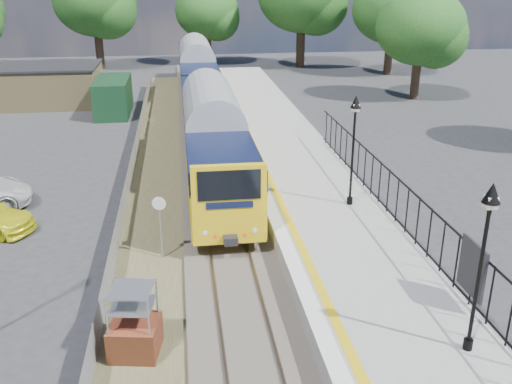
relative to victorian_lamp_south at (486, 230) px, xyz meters
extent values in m
plane|color=#2D2D30|center=(-5.50, 4.00, -4.30)|extent=(120.00, 120.00, 0.00)
cube|color=#473F38|center=(-5.50, 14.00, -4.20)|extent=(3.40, 80.00, 0.20)
cube|color=#4C472D|center=(-8.40, 12.00, -4.27)|extent=(2.60, 70.00, 0.06)
cube|color=brown|center=(-6.22, 14.00, -4.08)|extent=(0.07, 80.00, 0.14)
cube|color=brown|center=(-4.78, 14.00, -4.08)|extent=(0.07, 80.00, 0.14)
cube|color=gray|center=(-1.30, 12.00, -3.85)|extent=(5.00, 70.00, 0.90)
cube|color=silver|center=(-3.55, 12.00, -3.39)|extent=(0.50, 70.00, 0.01)
cube|color=gold|center=(-3.05, 12.00, -3.39)|extent=(0.30, 70.00, 0.01)
cylinder|color=black|center=(0.00, 0.00, -3.25)|extent=(0.24, 0.24, 0.30)
cylinder|color=black|center=(0.00, 0.00, -1.40)|extent=(0.10, 0.10, 3.70)
cube|color=black|center=(0.00, 0.00, 0.55)|extent=(0.08, 0.08, 0.30)
cube|color=beige|center=(0.00, 0.00, 0.72)|extent=(0.26, 0.26, 0.30)
cone|color=black|center=(0.00, 0.00, 0.95)|extent=(0.44, 0.44, 0.50)
cylinder|color=black|center=(-0.20, 10.00, -3.25)|extent=(0.24, 0.24, 0.30)
cylinder|color=black|center=(-0.20, 10.00, -1.40)|extent=(0.10, 0.10, 3.70)
cube|color=black|center=(-0.20, 10.00, 0.55)|extent=(0.08, 0.08, 0.30)
cube|color=beige|center=(-0.20, 10.00, 0.72)|extent=(0.26, 0.26, 0.30)
cone|color=black|center=(-0.20, 10.00, 0.95)|extent=(0.44, 0.44, 0.50)
cube|color=black|center=(1.05, 6.50, -1.65)|extent=(0.05, 26.00, 0.05)
cube|color=black|center=(1.00, 2.00, -2.20)|extent=(0.08, 1.40, 1.60)
cube|color=#998856|center=(-17.50, 36.00, -2.80)|extent=(8.00, 6.00, 3.00)
cube|color=black|center=(-17.50, 36.00, -1.25)|extent=(8.20, 6.20, 0.15)
cube|color=#12341D|center=(-12.00, 32.00, -3.00)|extent=(2.40, 6.00, 2.60)
cylinder|color=#332319|center=(-15.50, 54.00, -2.37)|extent=(0.88, 0.88, 3.85)
ellipsoid|color=#174517|center=(-15.50, 54.00, 2.85)|extent=(8.80, 8.80, 7.48)
cylinder|color=#332319|center=(-3.50, 56.00, -2.72)|extent=(0.72, 0.72, 3.15)
ellipsoid|color=#174517|center=(-3.50, 56.00, 1.55)|extent=(7.20, 7.20, 6.12)
cylinder|color=#332319|center=(6.50, 52.00, -2.20)|extent=(0.96, 0.96, 4.20)
cylinder|color=#332319|center=(14.50, 46.00, -2.55)|extent=(0.80, 0.80, 3.50)
ellipsoid|color=#174517|center=(14.50, 46.00, 2.20)|extent=(8.00, 8.00, 6.80)
cylinder|color=#332319|center=(12.50, 34.00, -2.72)|extent=(0.72, 0.72, 3.15)
ellipsoid|color=#174517|center=(12.50, 34.00, 1.55)|extent=(7.20, 7.20, 6.12)
cube|color=gold|center=(-5.50, 17.41, -2.61)|extent=(2.80, 20.00, 1.90)
cube|color=#0D1533|center=(-5.50, 17.41, -1.31)|extent=(2.82, 20.00, 0.90)
cube|color=black|center=(-5.50, 17.41, -1.31)|extent=(2.82, 18.00, 0.70)
cube|color=black|center=(-5.50, 17.41, -3.79)|extent=(2.00, 18.00, 0.45)
cube|color=gold|center=(-5.50, 38.01, -2.61)|extent=(2.80, 20.00, 1.90)
cube|color=#0D1533|center=(-5.50, 38.01, -1.31)|extent=(2.82, 20.00, 0.90)
cube|color=black|center=(-5.50, 38.01, -1.31)|extent=(2.82, 18.00, 0.70)
cube|color=black|center=(-5.50, 38.01, -3.79)|extent=(2.00, 18.00, 0.45)
cube|color=black|center=(-5.50, 7.20, -1.26)|extent=(2.24, 0.04, 1.10)
cube|color=brown|center=(-8.62, 2.19, -3.79)|extent=(1.52, 1.52, 1.01)
cylinder|color=#999EA3|center=(-8.00, 7.80, -3.17)|extent=(0.06, 0.06, 2.26)
cylinder|color=silver|center=(-8.00, 7.75, -2.03)|extent=(0.50, 0.13, 0.51)
camera|label=1|loc=(-7.08, -11.45, 5.74)|focal=40.00mm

